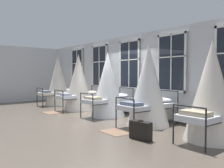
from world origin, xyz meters
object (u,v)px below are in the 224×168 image
(cot_second, at_px, (79,83))
(suitcase_dark, at_px, (141,130))
(cot_fifth, at_px, (212,92))
(cot_first, at_px, (58,81))
(cot_fourth, at_px, (148,86))
(cot_third, at_px, (108,85))

(cot_second, relative_size, suitcase_dark, 4.22)
(cot_fifth, bearing_deg, cot_first, 89.66)
(cot_fourth, relative_size, suitcase_dark, 4.34)
(cot_fifth, bearing_deg, cot_second, 89.68)
(cot_first, bearing_deg, cot_third, -87.46)
(suitcase_dark, bearing_deg, cot_second, 160.43)
(cot_fifth, relative_size, suitcase_dark, 4.12)
(cot_fourth, bearing_deg, suitcase_dark, -142.11)
(cot_second, xyz_separation_m, cot_fifth, (6.09, 0.03, -0.03))
(cot_fourth, bearing_deg, cot_first, 92.06)
(cot_first, relative_size, cot_second, 1.02)
(cot_third, bearing_deg, cot_fifth, -91.06)
(cot_first, xyz_separation_m, cot_third, (4.06, 0.06, -0.05))
(cot_second, xyz_separation_m, suitcase_dark, (5.01, -1.24, -0.96))
(cot_fifth, bearing_deg, cot_third, 89.05)
(cot_first, bearing_deg, cot_fourth, -87.77)
(cot_fifth, height_order, suitcase_dark, cot_fifth)
(cot_first, xyz_separation_m, cot_fifth, (8.12, 0.03, -0.05))
(cot_first, height_order, cot_fourth, cot_fourth)
(cot_second, height_order, suitcase_dark, cot_second)
(cot_fifth, bearing_deg, cot_fourth, 88.78)
(cot_fourth, bearing_deg, cot_second, 92.24)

